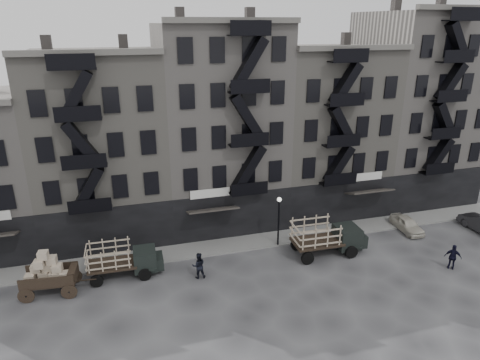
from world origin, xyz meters
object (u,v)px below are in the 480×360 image
object	(u,v)px
stake_truck_east	(327,235)
car_east	(407,224)
wagon	(47,270)
policeman	(453,257)
pedestrian_mid	(199,266)
stake_truck_west	(123,257)

from	to	relation	value
stake_truck_east	car_east	distance (m)	8.75
wagon	policeman	world-z (taller)	wagon
pedestrian_mid	policeman	bearing A→B (deg)	170.84
stake_truck_west	policeman	world-z (taller)	stake_truck_west
stake_truck_west	pedestrian_mid	world-z (taller)	stake_truck_west
stake_truck_east	wagon	bearing A→B (deg)	-179.63
stake_truck_west	policeman	bearing A→B (deg)	-12.21
car_east	policeman	size ratio (longest dim) A/B	1.90
stake_truck_east	car_east	world-z (taller)	stake_truck_east
car_east	policeman	distance (m)	6.23
car_east	pedestrian_mid	xyz separation A→B (m)	(-18.75, -2.14, 0.34)
wagon	car_east	world-z (taller)	wagon
stake_truck_west	pedestrian_mid	xyz separation A→B (m)	(5.09, -1.74, -0.51)
stake_truck_west	policeman	size ratio (longest dim) A/B	2.70
car_east	stake_truck_west	bearing A→B (deg)	-176.45
stake_truck_west	car_east	bearing A→B (deg)	2.78
stake_truck_east	car_east	size ratio (longest dim) A/B	1.59
car_east	stake_truck_east	bearing A→B (deg)	-166.69
stake_truck_east	pedestrian_mid	distance (m)	10.24
stake_truck_east	car_east	xyz separation A→B (m)	(8.54, 1.62, -1.03)
stake_truck_west	car_east	xyz separation A→B (m)	(23.84, 0.40, -0.85)
wagon	pedestrian_mid	xyz separation A→B (m)	(9.93, -0.97, -0.81)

